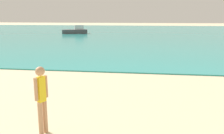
# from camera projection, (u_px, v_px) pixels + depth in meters

# --- Properties ---
(water) EXTENTS (160.00, 60.00, 0.06)m
(water) POSITION_uv_depth(u_px,v_px,m) (143.00, 33.00, 41.27)
(water) COLOR teal
(water) RESTS_ON ground
(person_standing) EXTENTS (0.22, 0.36, 1.67)m
(person_standing) POSITION_uv_depth(u_px,v_px,m) (42.00, 96.00, 5.81)
(person_standing) COLOR tan
(person_standing) RESTS_ON ground
(boat_far) EXTENTS (4.11, 2.46, 1.33)m
(boat_far) POSITION_uv_depth(u_px,v_px,m) (76.00, 31.00, 38.69)
(boat_far) COLOR #4C4C51
(boat_far) RESTS_ON water
(beach_ball) EXTENTS (0.31, 0.31, 0.31)m
(beach_ball) POSITION_uv_depth(u_px,v_px,m) (38.00, 82.00, 9.98)
(beach_ball) COLOR blue
(beach_ball) RESTS_ON ground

